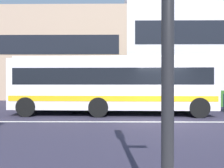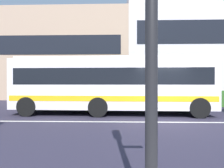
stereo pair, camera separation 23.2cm
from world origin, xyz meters
name	(u,v)px [view 2 (the right image)]	position (x,y,z in m)	size (l,w,h in m)	color
ground_plane	(168,122)	(0.00, 0.00, 0.00)	(160.00, 160.00, 0.00)	#2C283A
lane_centre_line	(168,122)	(0.00, 0.00, 0.00)	(60.00, 0.16, 0.01)	silver
hedge_row_far	(170,98)	(1.68, 5.95, 0.57)	(20.98, 1.10, 1.14)	#336726
apartment_block_left	(51,60)	(-10.76, 15.90, 4.71)	(19.27, 11.58, 9.42)	tan
apartment_block_right	(204,51)	(8.65, 15.90, 5.72)	(19.54, 11.58, 11.43)	silver
transit_bus	(112,83)	(-2.51, 2.32, 1.71)	(10.75, 2.88, 3.10)	silver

